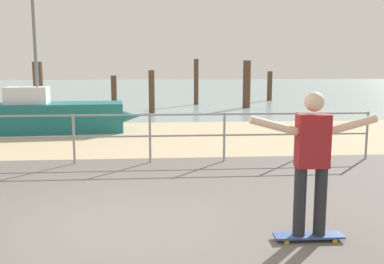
{
  "coord_description": "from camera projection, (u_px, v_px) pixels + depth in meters",
  "views": [
    {
      "loc": [
        0.58,
        -5.19,
        2.01
      ],
      "look_at": [
        1.15,
        2.0,
        0.9
      ],
      "focal_mm": 40.07,
      "sensor_mm": 36.0,
      "label": 1
    }
  ],
  "objects": [
    {
      "name": "groyne_post_3",
      "position": [
        196.0,
        82.0,
        22.29
      ],
      "size": [
        0.24,
        0.24,
        2.37
      ],
      "primitive_type": "cylinder",
      "color": "#513826",
      "rests_on": "ground"
    },
    {
      "name": "skateboarder",
      "position": [
        312.0,
        156.0,
        4.8
      ],
      "size": [
        1.45,
        0.22,
        1.65
      ],
      "color": "#26262B",
      "rests_on": "skateboard"
    },
    {
      "name": "groyne_post_0",
      "position": [
        39.0,
        89.0,
        17.17
      ],
      "size": [
        0.39,
        0.39,
        2.18
      ],
      "primitive_type": "cylinder",
      "color": "#513826",
      "rests_on": "ground"
    },
    {
      "name": "ground_plane",
      "position": [
        104.0,
        264.0,
        4.39
      ],
      "size": [
        24.0,
        10.0,
        0.04
      ],
      "primitive_type": "cube",
      "color": "#605B56",
      "rests_on": "ground"
    },
    {
      "name": "groyne_post_1",
      "position": [
        114.0,
        88.0,
        24.58
      ],
      "size": [
        0.33,
        0.33,
        1.48
      ],
      "primitive_type": "cylinder",
      "color": "#513826",
      "rests_on": "ground"
    },
    {
      "name": "groyne_post_5",
      "position": [
        270.0,
        86.0,
        24.98
      ],
      "size": [
        0.29,
        0.29,
        1.71
      ],
      "primitive_type": "cylinder",
      "color": "#513826",
      "rests_on": "ground"
    },
    {
      "name": "skateboard",
      "position": [
        309.0,
        236.0,
        4.95
      ],
      "size": [
        0.8,
        0.21,
        0.08
      ],
      "color": "#334C8C",
      "rests_on": "ground"
    },
    {
      "name": "sea_surface",
      "position": [
        152.0,
        88.0,
        39.86
      ],
      "size": [
        72.0,
        50.0,
        0.04
      ],
      "primitive_type": "cube",
      "color": "#849EA3",
      "rests_on": "ground"
    },
    {
      "name": "sailboat",
      "position": [
        55.0,
        115.0,
        13.02
      ],
      "size": [
        5.04,
        1.85,
        5.86
      ],
      "color": "#19666B",
      "rests_on": "ground"
    },
    {
      "name": "groyne_post_4",
      "position": [
        247.0,
        84.0,
        20.51
      ],
      "size": [
        0.37,
        0.37,
        2.28
      ],
      "primitive_type": "cylinder",
      "color": "#513826",
      "rests_on": "ground"
    },
    {
      "name": "beach_strip",
      "position": [
        138.0,
        137.0,
        12.27
      ],
      "size": [
        24.0,
        6.0,
        0.04
      ],
      "primitive_type": "cube",
      "color": "tan",
      "rests_on": "ground"
    },
    {
      "name": "railing_fence",
      "position": [
        34.0,
        132.0,
        8.67
      ],
      "size": [
        14.04,
        0.05,
        1.05
      ],
      "color": "gray",
      "rests_on": "ground"
    },
    {
      "name": "groyne_post_2",
      "position": [
        152.0,
        92.0,
        18.24
      ],
      "size": [
        0.26,
        0.26,
        1.84
      ],
      "primitive_type": "cylinder",
      "color": "#513826",
      "rests_on": "ground"
    }
  ]
}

